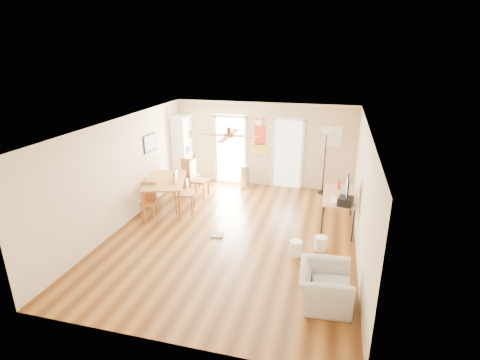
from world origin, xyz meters
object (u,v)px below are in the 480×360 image
(torchiere_lamp, at_px, (325,162))
(computer_desk, at_px, (338,211))
(dining_table, at_px, (166,194))
(wastebasket_a, at_px, (296,248))
(dining_chair_right_b, at_px, (185,191))
(dining_chair_far, at_px, (191,174))
(wastebasket_b, at_px, (320,243))
(dining_chair_right_a, at_px, (199,179))
(dining_chair_near, at_px, (148,201))
(trash_can, at_px, (245,176))
(printer, at_px, (346,201))
(bookshelf, at_px, (184,149))
(armchair, at_px, (325,286))

(torchiere_lamp, bearing_deg, computer_desk, -78.11)
(dining_table, xyz_separation_m, computer_desk, (4.47, 0.10, -0.01))
(wastebasket_a, bearing_deg, dining_chair_right_b, 154.55)
(dining_chair_right_b, distance_m, dining_chair_far, 1.58)
(dining_table, distance_m, wastebasket_b, 4.31)
(dining_table, xyz_separation_m, wastebasket_a, (3.65, -1.50, -0.26))
(dining_chair_right_a, bearing_deg, computer_desk, -101.66)
(dining_chair_near, height_order, trash_can, dining_chair_near)
(computer_desk, xyz_separation_m, printer, (0.13, -0.58, 0.50))
(dining_chair_right_a, bearing_deg, dining_chair_right_b, -177.65)
(dining_chair_far, xyz_separation_m, wastebasket_a, (3.52, -3.00, -0.36))
(dining_chair_right_b, distance_m, dining_chair_near, 0.97)
(bookshelf, xyz_separation_m, wastebasket_a, (4.02, -3.69, -0.92))
(dining_chair_right_b, height_order, armchair, dining_chair_right_b)
(dining_chair_near, height_order, computer_desk, dining_chair_near)
(dining_table, xyz_separation_m, dining_chair_right_a, (0.55, 1.08, 0.12))
(dining_chair_right_b, xyz_separation_m, armchair, (3.75, -2.92, -0.24))
(dining_table, distance_m, dining_chair_near, 0.67)
(wastebasket_a, xyz_separation_m, armchair, (0.65, -1.45, 0.17))
(dining_chair_far, xyz_separation_m, trash_can, (1.51, 0.68, -0.17))
(dining_chair_right_b, relative_size, torchiere_lamp, 0.58)
(trash_can, relative_size, armchair, 0.71)
(printer, distance_m, wastebasket_a, 1.58)
(dining_chair_right_b, xyz_separation_m, computer_desk, (3.92, 0.12, -0.16))
(dining_table, bearing_deg, wastebasket_a, -22.29)
(dining_table, relative_size, wastebasket_a, 5.35)
(dining_chair_right_a, relative_size, dining_chair_right_b, 0.96)
(dining_chair_far, bearing_deg, dining_chair_right_a, 141.76)
(dining_table, xyz_separation_m, dining_chair_far, (0.13, 1.50, 0.10))
(wastebasket_b, bearing_deg, dining_chair_far, 146.36)
(computer_desk, distance_m, wastebasket_a, 1.81)
(dining_table, height_order, wastebasket_a, dining_table)
(computer_desk, distance_m, wastebasket_b, 1.34)
(dining_table, height_order, dining_chair_right_b, dining_chair_right_b)
(bookshelf, bearing_deg, computer_desk, -36.51)
(dining_chair_right_b, relative_size, wastebasket_b, 3.68)
(dining_chair_right_b, relative_size, computer_desk, 0.75)
(bookshelf, height_order, torchiere_lamp, bookshelf)
(dining_chair_right_a, relative_size, wastebasket_b, 3.53)
(dining_chair_right_b, height_order, trash_can, dining_chair_right_b)
(computer_desk, bearing_deg, wastebasket_b, -104.53)
(dining_table, distance_m, printer, 4.65)
(bookshelf, distance_m, dining_chair_near, 2.92)
(computer_desk, xyz_separation_m, wastebasket_a, (-0.82, -1.60, -0.25))
(dining_chair_far, relative_size, computer_desk, 0.68)
(dining_chair_far, height_order, computer_desk, dining_chair_far)
(wastebasket_a, bearing_deg, trash_can, 118.72)
(dining_chair_right_a, height_order, torchiere_lamp, torchiere_lamp)
(torchiere_lamp, height_order, printer, torchiere_lamp)
(dining_chair_far, bearing_deg, dining_chair_near, 88.58)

